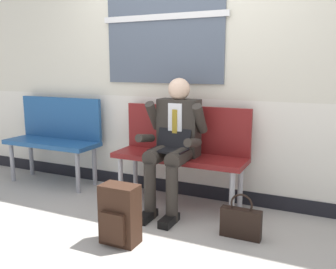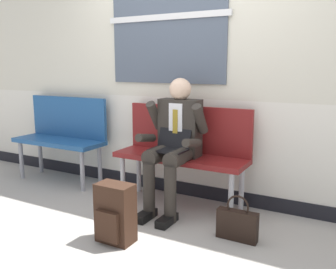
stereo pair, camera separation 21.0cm
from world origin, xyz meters
name	(u,v)px [view 2 (the right image)]	position (x,y,z in m)	size (l,w,h in m)	color
ground_plane	(154,219)	(0.00, 0.00, 0.00)	(18.00, 18.00, 0.00)	#9E9991
station_wall	(192,58)	(0.00, 0.77, 1.46)	(6.78, 0.16, 2.92)	beige
bench_with_person	(183,147)	(0.04, 0.50, 0.58)	(1.33, 0.42, 0.98)	maroon
bench_empty	(63,132)	(-1.58, 0.50, 0.58)	(1.15, 0.42, 1.00)	navy
person_seated	(174,141)	(0.04, 0.29, 0.68)	(0.57, 0.70, 1.26)	#2D2823
backpack	(115,214)	(-0.05, -0.51, 0.23)	(0.29, 0.22, 0.47)	#331E14
handbag	(237,224)	(0.79, -0.02, 0.13)	(0.33, 0.08, 0.37)	black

